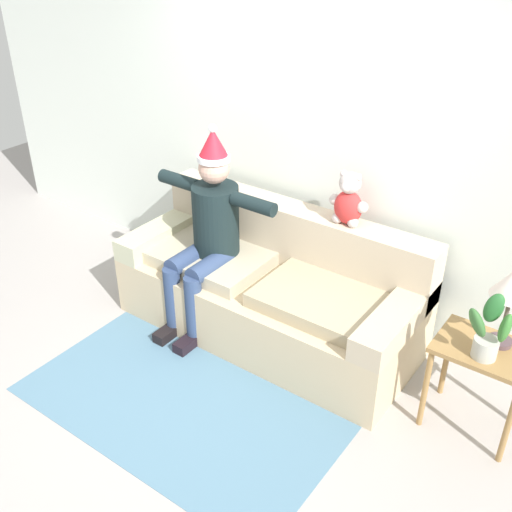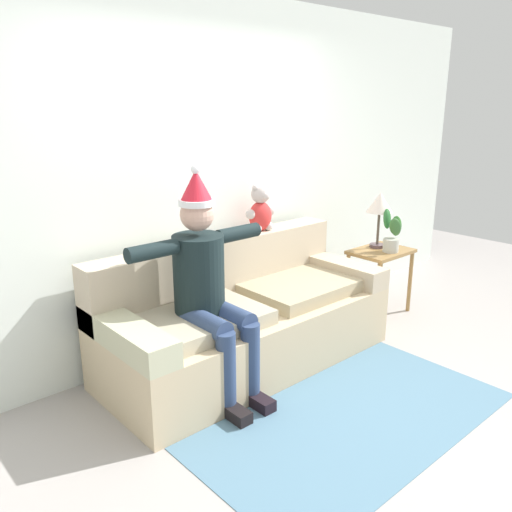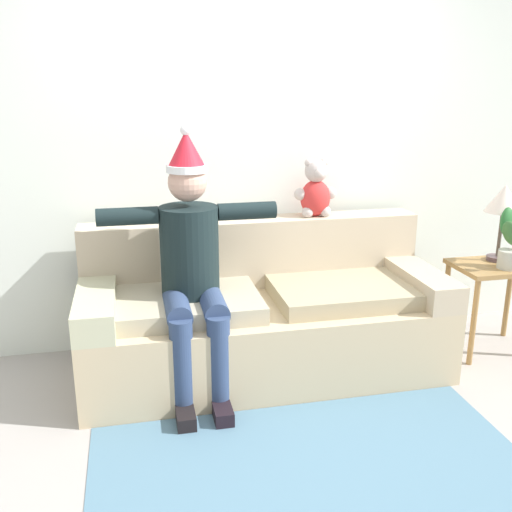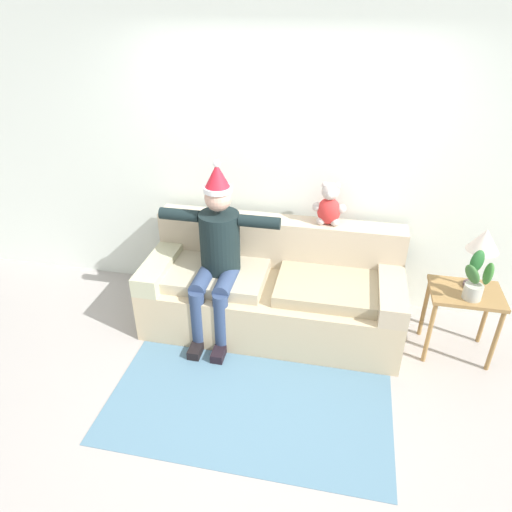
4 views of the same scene
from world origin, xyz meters
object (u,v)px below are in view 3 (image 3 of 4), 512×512
(couch, at_px, (262,315))
(person_seated, at_px, (192,261))
(table_lamp, at_px, (504,202))
(potted_plant, at_px, (511,242))
(teddy_bear, at_px, (316,191))
(side_table, at_px, (495,280))

(couch, bearing_deg, person_seated, -159.22)
(table_lamp, xyz_separation_m, potted_plant, (-0.04, -0.17, -0.22))
(person_seated, relative_size, table_lamp, 3.00)
(couch, distance_m, potted_plant, 1.65)
(teddy_bear, bearing_deg, side_table, -18.62)
(potted_plant, bearing_deg, couch, 172.96)
(side_table, bearing_deg, potted_plant, -80.66)
(side_table, bearing_deg, teddy_bear, 161.38)
(table_lamp, relative_size, potted_plant, 1.28)
(person_seated, relative_size, potted_plant, 3.83)
(person_seated, bearing_deg, table_lamp, 4.17)
(potted_plant, bearing_deg, person_seated, 179.33)
(couch, xyz_separation_m, potted_plant, (1.58, -0.19, 0.44))
(person_seated, bearing_deg, potted_plant, -0.67)
(person_seated, xyz_separation_m, teddy_bear, (0.87, 0.45, 0.29))
(teddy_bear, bearing_deg, couch, -146.34)
(couch, relative_size, side_table, 3.64)
(side_table, distance_m, table_lamp, 0.51)
(teddy_bear, distance_m, side_table, 1.33)
(person_seated, xyz_separation_m, potted_plant, (2.03, -0.02, 0.00))
(table_lamp, height_order, potted_plant, table_lamp)
(table_lamp, bearing_deg, side_table, -121.90)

